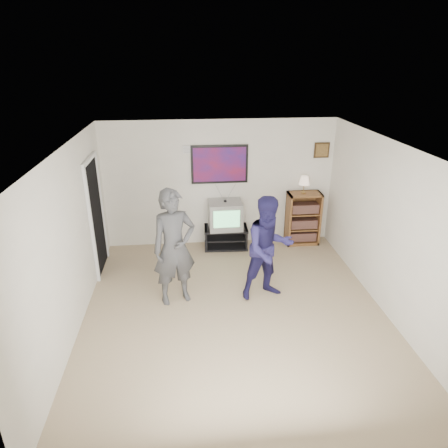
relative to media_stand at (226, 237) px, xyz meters
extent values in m
cube|color=#978460|center=(-0.10, -2.23, -0.21)|extent=(4.50, 5.00, 0.01)
cube|color=white|center=(-0.10, -2.23, 2.29)|extent=(4.50, 5.00, 0.01)
cube|color=white|center=(-0.10, 0.27, 1.04)|extent=(4.50, 0.01, 2.50)
cube|color=white|center=(-2.35, -2.23, 1.04)|extent=(0.01, 5.00, 2.50)
cube|color=white|center=(2.15, -2.23, 1.04)|extent=(0.01, 5.00, 2.50)
cube|color=black|center=(0.00, 0.00, 0.19)|extent=(0.88, 0.52, 0.04)
cube|color=black|center=(0.00, 0.00, -0.19)|extent=(0.88, 0.52, 0.04)
cube|color=black|center=(-0.40, 0.00, 0.00)|extent=(0.06, 0.46, 0.43)
cube|color=black|center=(0.40, 0.00, 0.00)|extent=(0.06, 0.46, 0.43)
imported|color=#3D3D40|center=(-0.97, -1.79, 0.71)|extent=(0.78, 0.63, 1.84)
imported|color=#1F1B4C|center=(0.47, -1.82, 0.63)|extent=(0.95, 0.81, 1.68)
cube|color=white|center=(-0.95, -1.60, 1.06)|extent=(0.06, 0.12, 0.03)
cube|color=white|center=(0.52, -1.63, 0.81)|extent=(0.06, 0.12, 0.03)
cube|color=black|center=(-0.10, 0.24, 1.44)|extent=(1.10, 0.03, 0.75)
cube|color=white|center=(-0.65, 0.25, 1.74)|extent=(0.28, 0.02, 0.14)
cube|color=black|center=(1.90, 0.25, 1.67)|extent=(0.30, 0.03, 0.30)
cube|color=black|center=(-2.33, -0.63, 0.79)|extent=(0.03, 0.85, 2.00)
camera|label=1|loc=(-0.77, -7.22, 3.39)|focal=32.00mm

